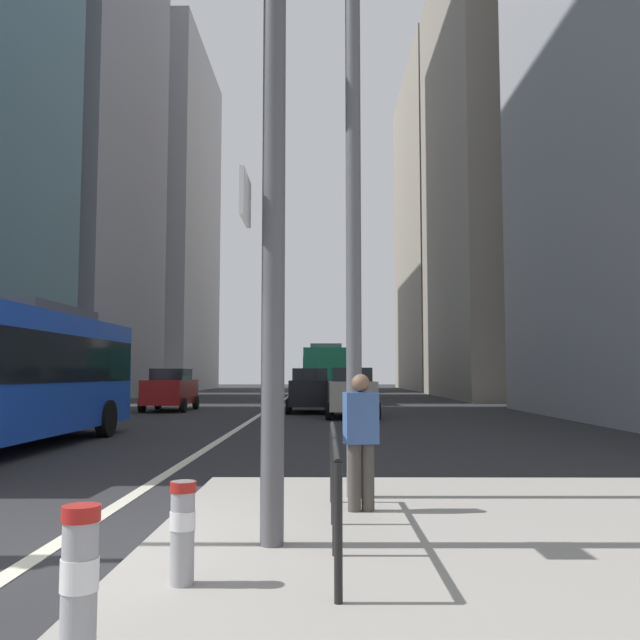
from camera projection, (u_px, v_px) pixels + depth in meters
name	position (u px, v px, depth m)	size (l,w,h in m)	color
ground_plane	(255.00, 418.00, 26.17)	(160.00, 160.00, 0.00)	#28282B
lane_centre_line	(275.00, 405.00, 36.14)	(0.20, 80.00, 0.01)	beige
office_tower_left_mid	(67.00, 41.00, 48.87)	(10.83, 17.05, 51.52)	gray
office_tower_left_far	(149.00, 220.00, 71.69)	(12.00, 20.22, 36.07)	#9E9EA3
office_tower_right_mid	(518.00, 172.00, 49.76)	(11.51, 19.02, 33.22)	gray
office_tower_right_far	(455.00, 230.00, 73.58)	(11.03, 23.37, 34.64)	gray
city_bus_blue_oncoming	(1.00, 368.00, 14.95)	(2.80, 11.00, 3.40)	blue
city_bus_red_receding	(325.00, 372.00, 41.29)	(2.87, 11.49, 3.40)	#198456
city_bus_red_distant	(336.00, 372.00, 64.17)	(2.86, 11.22, 3.40)	#198456
car_oncoming_mid	(171.00, 389.00, 31.10)	(2.06, 4.18, 1.94)	maroon
car_receding_near	(351.00, 392.00, 26.57)	(2.09, 4.44, 1.94)	#B2A899
car_receding_far	(310.00, 390.00, 29.88)	(2.14, 4.25, 1.94)	black
traffic_signal_gantry	(23.00, 121.00, 6.50)	(7.13, 0.65, 6.00)	#515156
street_lamp_post	(353.00, 106.00, 8.98)	(5.50, 0.32, 8.00)	#56565B
bollard_left	(79.00, 586.00, 3.40)	(0.20, 0.20, 0.90)	#99999E
bollard_right	(183.00, 526.00, 5.06)	(0.20, 0.20, 0.76)	#99999E
pedestrian_railing	(335.00, 464.00, 6.48)	(0.06, 3.69, 0.98)	black
pedestrian_waiting	(361.00, 435.00, 7.78)	(0.42, 0.31, 1.57)	#423D38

